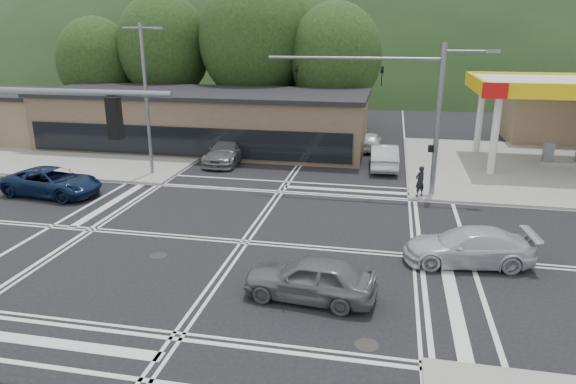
% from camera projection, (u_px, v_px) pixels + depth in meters
% --- Properties ---
extents(ground, '(120.00, 120.00, 0.00)m').
position_uv_depth(ground, '(245.00, 242.00, 21.80)').
color(ground, black).
rests_on(ground, ground).
extents(sidewalk_ne, '(16.00, 16.00, 0.15)m').
position_uv_depth(sidewalk_ne, '(534.00, 169.00, 32.96)').
color(sidewalk_ne, gray).
rests_on(sidewalk_ne, ground).
extents(sidewalk_nw, '(16.00, 16.00, 0.15)m').
position_uv_depth(sidewalk_nw, '(108.00, 148.00, 38.62)').
color(sidewalk_nw, gray).
rests_on(sidewalk_nw, ground).
extents(gas_station_canopy, '(12.32, 8.34, 5.75)m').
position_uv_depth(gas_station_canopy, '(575.00, 89.00, 32.01)').
color(gas_station_canopy, silver).
rests_on(gas_station_canopy, ground).
extents(convenience_store, '(10.00, 6.00, 3.80)m').
position_uv_depth(convenience_store, '(573.00, 118.00, 40.81)').
color(convenience_store, '#846B4F').
rests_on(convenience_store, ground).
extents(commercial_row, '(24.00, 8.00, 4.00)m').
position_uv_depth(commercial_row, '(204.00, 122.00, 38.58)').
color(commercial_row, brown).
rests_on(commercial_row, ground).
extents(commercial_nw, '(8.00, 7.00, 3.60)m').
position_uv_depth(commercial_nw, '(17.00, 117.00, 41.66)').
color(commercial_nw, '#846B4F').
rests_on(commercial_nw, ground).
extents(hill_north, '(252.00, 126.00, 140.00)m').
position_uv_depth(hill_north, '(365.00, 73.00, 105.87)').
color(hill_north, '#1B3116').
rests_on(hill_north, ground).
extents(tree_n_a, '(8.00, 8.00, 11.75)m').
position_uv_depth(tree_n_a, '(164.00, 47.00, 44.69)').
color(tree_n_a, '#382619').
rests_on(tree_n_a, ground).
extents(tree_n_b, '(9.00, 9.00, 12.98)m').
position_uv_depth(tree_n_b, '(252.00, 40.00, 42.99)').
color(tree_n_b, '#382619').
rests_on(tree_n_b, ground).
extents(tree_n_c, '(7.60, 7.60, 10.87)m').
position_uv_depth(tree_n_c, '(335.00, 56.00, 42.06)').
color(tree_n_c, '#382619').
rests_on(tree_n_c, ground).
extents(tree_n_d, '(6.80, 6.80, 9.76)m').
position_uv_depth(tree_n_d, '(97.00, 62.00, 45.28)').
color(tree_n_d, '#382619').
rests_on(tree_n_d, ground).
extents(tree_n_e, '(8.40, 8.40, 11.98)m').
position_uv_depth(tree_n_e, '(307.00, 46.00, 46.17)').
color(tree_n_e, '#382619').
rests_on(tree_n_e, ground).
extents(streetlight_nw, '(2.50, 0.25, 9.00)m').
position_uv_depth(streetlight_nw, '(147.00, 93.00, 30.27)').
color(streetlight_nw, slate).
rests_on(streetlight_nw, ground).
extents(signal_mast_ne, '(11.65, 0.30, 8.00)m').
position_uv_depth(signal_mast_ne, '(415.00, 101.00, 26.61)').
color(signal_mast_ne, slate).
rests_on(signal_mast_ne, ground).
extents(car_blue_west, '(5.62, 3.04, 1.50)m').
position_uv_depth(car_blue_west, '(52.00, 182.00, 27.75)').
color(car_blue_west, '#0D1C3A').
rests_on(car_blue_west, ground).
extents(car_grey_center, '(4.56, 2.19, 1.50)m').
position_uv_depth(car_grey_center, '(310.00, 278.00, 17.03)').
color(car_grey_center, slate).
rests_on(car_grey_center, ground).
extents(car_silver_east, '(5.04, 2.50, 1.41)m').
position_uv_depth(car_silver_east, '(468.00, 247.00, 19.62)').
color(car_silver_east, silver).
rests_on(car_silver_east, ground).
extents(car_queue_a, '(1.94, 4.95, 1.60)m').
position_uv_depth(car_queue_a, '(384.00, 156.00, 33.13)').
color(car_queue_a, '#BBBEC3').
rests_on(car_queue_a, ground).
extents(car_queue_b, '(1.72, 4.01, 1.35)m').
position_uv_depth(car_queue_b, '(370.00, 141.00, 38.17)').
color(car_queue_b, silver).
rests_on(car_queue_b, ground).
extents(car_northbound, '(2.26, 5.33, 1.53)m').
position_uv_depth(car_northbound, '(227.00, 151.00, 34.60)').
color(car_northbound, slate).
rests_on(car_northbound, ground).
extents(pedestrian, '(0.71, 0.69, 1.65)m').
position_uv_depth(pedestrian, '(420.00, 181.00, 27.10)').
color(pedestrian, black).
rests_on(pedestrian, sidewalk_ne).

